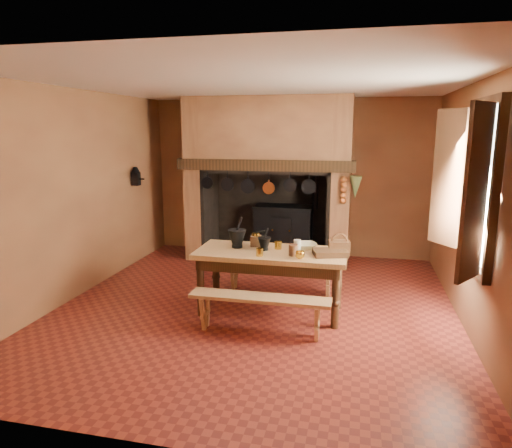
{
  "coord_description": "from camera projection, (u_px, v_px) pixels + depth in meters",
  "views": [
    {
      "loc": [
        1.24,
        -5.44,
        2.26
      ],
      "look_at": [
        -0.07,
        0.3,
        1.04
      ],
      "focal_mm": 32.0,
      "sensor_mm": 36.0,
      "label": 1
    }
  ],
  "objects": [
    {
      "name": "wall_left",
      "position": [
        77.0,
        194.0,
        6.19
      ],
      "size": [
        0.02,
        5.5,
        2.8
      ],
      "primitive_type": "cube",
      "color": "#98643C",
      "rests_on": "floor"
    },
    {
      "name": "iron_range",
      "position": [
        284.0,
        231.0,
        8.17
      ],
      "size": [
        1.12,
        0.55,
        1.6
      ],
      "color": "black",
      "rests_on": "floor"
    },
    {
      "name": "ceiling",
      "position": [
        256.0,
        83.0,
        5.36
      ],
      "size": [
        5.5,
        5.5,
        0.0
      ],
      "primitive_type": "plane",
      "rotation": [
        3.14,
        0.0,
        0.0
      ],
      "color": "silver",
      "rests_on": "back_wall"
    },
    {
      "name": "brass_mug_a",
      "position": [
        260.0,
        252.0,
        5.38
      ],
      "size": [
        0.1,
        0.1,
        0.09
      ],
      "primitive_type": "cylinder",
      "rotation": [
        0.0,
        0.0,
        -0.19
      ],
      "color": "gold",
      "rests_on": "work_table"
    },
    {
      "name": "bench_back",
      "position": [
        280.0,
        269.0,
        6.37
      ],
      "size": [
        1.64,
        0.29,
        0.46
      ],
      "color": "tan",
      "rests_on": "floor"
    },
    {
      "name": "mortar_large",
      "position": [
        237.0,
        238.0,
        5.74
      ],
      "size": [
        0.23,
        0.23,
        0.39
      ],
      "rotation": [
        0.0,
        0.0,
        0.39
      ],
      "color": "black",
      "rests_on": "work_table"
    },
    {
      "name": "mixing_bowl",
      "position": [
        305.0,
        246.0,
        5.72
      ],
      "size": [
        0.37,
        0.37,
        0.07
      ],
      "primitive_type": "imported",
      "rotation": [
        0.0,
        0.0,
        0.39
      ],
      "color": "beige",
      "rests_on": "work_table"
    },
    {
      "name": "mortar_small",
      "position": [
        264.0,
        243.0,
        5.62
      ],
      "size": [
        0.16,
        0.16,
        0.28
      ],
      "rotation": [
        0.0,
        0.0,
        0.18
      ],
      "color": "black",
      "rests_on": "work_table"
    },
    {
      "name": "chimney_breast",
      "position": [
        269.0,
        156.0,
        7.83
      ],
      "size": [
        2.95,
        0.96,
        2.8
      ],
      "color": "#98643C",
      "rests_on": "floor"
    },
    {
      "name": "wall_front",
      "position": [
        164.0,
        262.0,
        3.02
      ],
      "size": [
        5.0,
        0.02,
        2.8
      ],
      "primitive_type": "cube",
      "color": "#98643C",
      "rests_on": "floor"
    },
    {
      "name": "back_wall",
      "position": [
        290.0,
        178.0,
        8.27
      ],
      "size": [
        5.0,
        0.02,
        2.8
      ],
      "primitive_type": "cube",
      "color": "#98643C",
      "rests_on": "floor"
    },
    {
      "name": "work_table",
      "position": [
        271.0,
        261.0,
        5.64
      ],
      "size": [
        1.84,
        0.82,
        0.8
      ],
      "color": "tan",
      "rests_on": "floor"
    },
    {
      "name": "brass_mug_b",
      "position": [
        278.0,
        245.0,
        5.69
      ],
      "size": [
        0.11,
        0.11,
        0.1
      ],
      "primitive_type": "cylinder",
      "rotation": [
        0.0,
        0.0,
        -0.29
      ],
      "color": "gold",
      "rests_on": "work_table"
    },
    {
      "name": "window",
      "position": [
        470.0,
        185.0,
        4.69
      ],
      "size": [
        0.39,
        1.75,
        1.76
      ],
      "color": "white",
      "rests_on": "wall_right"
    },
    {
      "name": "bench_front",
      "position": [
        260.0,
        306.0,
        5.09
      ],
      "size": [
        1.58,
        0.28,
        0.45
      ],
      "color": "tan",
      "rests_on": "floor"
    },
    {
      "name": "wicker_basket",
      "position": [
        339.0,
        246.0,
        5.53
      ],
      "size": [
        0.27,
        0.22,
        0.24
      ],
      "rotation": [
        0.0,
        0.0,
        0.16
      ],
      "color": "#442214",
      "rests_on": "work_table"
    },
    {
      "name": "floor",
      "position": [
        256.0,
        307.0,
        5.93
      ],
      "size": [
        5.5,
        5.5,
        0.0
      ],
      "primitive_type": "plane",
      "color": "maroon",
      "rests_on": "ground"
    },
    {
      "name": "coffee_grinder",
      "position": [
        256.0,
        240.0,
        5.83
      ],
      "size": [
        0.19,
        0.16,
        0.21
      ],
      "rotation": [
        0.0,
        0.0,
        0.17
      ],
      "color": "#351C11",
      "rests_on": "work_table"
    },
    {
      "name": "wall_coffee_mill",
      "position": [
        136.0,
        175.0,
        7.62
      ],
      "size": [
        0.23,
        0.16,
        0.31
      ],
      "color": "black",
      "rests_on": "wall_left"
    },
    {
      "name": "onion_string",
      "position": [
        343.0,
        190.0,
        7.15
      ],
      "size": [
        0.12,
        0.1,
        0.46
      ],
      "primitive_type": null,
      "color": "#AF4F20",
      "rests_on": "chimney_breast"
    },
    {
      "name": "stoneware_crock",
      "position": [
        293.0,
        250.0,
        5.39
      ],
      "size": [
        0.13,
        0.13,
        0.13
      ],
      "primitive_type": "cylinder",
      "rotation": [
        0.0,
        0.0,
        0.2
      ],
      "color": "#53311F",
      "rests_on": "work_table"
    },
    {
      "name": "herb_bunch",
      "position": [
        355.0,
        187.0,
        7.1
      ],
      "size": [
        0.2,
        0.2,
        0.35
      ],
      "primitive_type": "cone",
      "rotation": [
        3.14,
        0.0,
        0.0
      ],
      "color": "#4F5B2B",
      "rests_on": "chimney_breast"
    },
    {
      "name": "hearth_pans",
      "position": [
        227.0,
        252.0,
        8.25
      ],
      "size": [
        0.51,
        0.62,
        0.2
      ],
      "color": "gold",
      "rests_on": "floor"
    },
    {
      "name": "wall_right",
      "position": [
        474.0,
        208.0,
        5.1
      ],
      "size": [
        0.02,
        5.5,
        2.8
      ],
      "primitive_type": "cube",
      "color": "#98643C",
      "rests_on": "floor"
    },
    {
      "name": "wooden_tray",
      "position": [
        330.0,
        253.0,
        5.4
      ],
      "size": [
        0.45,
        0.37,
        0.07
      ],
      "primitive_type": "cube",
      "rotation": [
        0.0,
        0.0,
        0.28
      ],
      "color": "#351C11",
      "rests_on": "work_table"
    },
    {
      "name": "brass_cup",
      "position": [
        300.0,
        255.0,
        5.27
      ],
      "size": [
        0.12,
        0.12,
        0.09
      ],
      "primitive_type": "imported",
      "rotation": [
        0.0,
        0.0,
        -0.07
      ],
      "color": "gold",
      "rests_on": "work_table"
    },
    {
      "name": "glass_jar",
      "position": [
        297.0,
        246.0,
        5.53
      ],
      "size": [
        0.11,
        0.11,
        0.16
      ],
      "primitive_type": "cylinder",
      "rotation": [
        0.0,
        0.0,
        -0.24
      ],
      "color": "beige",
      "rests_on": "work_table"
    },
    {
      "name": "hanging_pans",
      "position": [
        260.0,
        186.0,
        7.45
      ],
      "size": [
        1.92,
        0.29,
        0.27
      ],
      "color": "black",
      "rests_on": "chimney_breast"
    }
  ]
}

